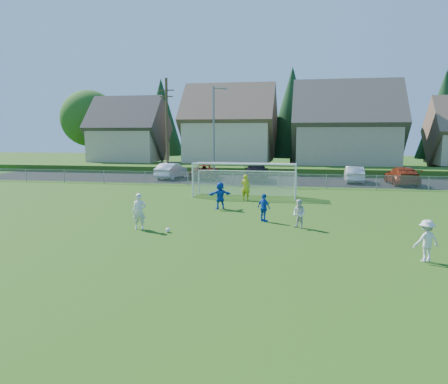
{
  "coord_description": "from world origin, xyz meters",
  "views": [
    {
      "loc": [
        4.49,
        -15.15,
        4.57
      ],
      "look_at": [
        0.0,
        8.0,
        1.4
      ],
      "focal_mm": 35.0,
      "sensor_mm": 36.0,
      "label": 1
    }
  ],
  "objects_px": {
    "player_blue_a": "(264,208)",
    "car_d": "(256,172)",
    "soccer_ball": "(168,230)",
    "car_c": "(205,172)",
    "player_white_a": "(139,212)",
    "car_g": "(402,176)",
    "player_blue_b": "(220,195)",
    "soccer_goal": "(245,174)",
    "player_white_b": "(299,214)",
    "car_f": "(354,174)",
    "car_b": "(171,171)",
    "goalkeeper": "(246,187)",
    "player_white_c": "(426,241)"
  },
  "relations": [
    {
      "from": "car_f",
      "to": "car_g",
      "type": "relative_size",
      "value": 0.83
    },
    {
      "from": "player_white_a",
      "to": "goalkeeper",
      "type": "bearing_deg",
      "value": 56.02
    },
    {
      "from": "player_blue_b",
      "to": "car_d",
      "type": "relative_size",
      "value": 0.29
    },
    {
      "from": "player_white_c",
      "to": "car_c",
      "type": "relative_size",
      "value": 0.29
    },
    {
      "from": "player_white_b",
      "to": "player_white_a",
      "type": "bearing_deg",
      "value": -126.71
    },
    {
      "from": "player_white_a",
      "to": "car_b",
      "type": "bearing_deg",
      "value": 90.26
    },
    {
      "from": "car_d",
      "to": "player_blue_a",
      "type": "bearing_deg",
      "value": 93.88
    },
    {
      "from": "player_white_a",
      "to": "player_blue_b",
      "type": "bearing_deg",
      "value": 53.49
    },
    {
      "from": "car_c",
      "to": "soccer_goal",
      "type": "relative_size",
      "value": 0.71
    },
    {
      "from": "player_blue_b",
      "to": "car_f",
      "type": "distance_m",
      "value": 19.1
    },
    {
      "from": "soccer_goal",
      "to": "car_c",
      "type": "bearing_deg",
      "value": 116.41
    },
    {
      "from": "soccer_ball",
      "to": "car_b",
      "type": "xyz_separation_m",
      "value": [
        -7.38,
        23.53,
        0.69
      ]
    },
    {
      "from": "player_white_a",
      "to": "player_white_b",
      "type": "bearing_deg",
      "value": -1.43
    },
    {
      "from": "soccer_ball",
      "to": "player_blue_b",
      "type": "bearing_deg",
      "value": 80.8
    },
    {
      "from": "car_b",
      "to": "player_blue_b",
      "type": "bearing_deg",
      "value": 122.32
    },
    {
      "from": "player_white_b",
      "to": "car_f",
      "type": "xyz_separation_m",
      "value": [
        4.6,
        21.29,
        0.04
      ]
    },
    {
      "from": "player_blue_a",
      "to": "car_d",
      "type": "xyz_separation_m",
      "value": [
        -2.77,
        19.84,
        0.08
      ]
    },
    {
      "from": "goalkeeper",
      "to": "car_b",
      "type": "relative_size",
      "value": 0.37
    },
    {
      "from": "soccer_ball",
      "to": "player_blue_b",
      "type": "height_order",
      "value": "player_blue_b"
    },
    {
      "from": "player_blue_b",
      "to": "soccer_goal",
      "type": "distance_m",
      "value": 5.55
    },
    {
      "from": "soccer_ball",
      "to": "goalkeeper",
      "type": "relative_size",
      "value": 0.12
    },
    {
      "from": "player_white_c",
      "to": "soccer_goal",
      "type": "distance_m",
      "value": 17.26
    },
    {
      "from": "player_blue_b",
      "to": "player_white_a",
      "type": "bearing_deg",
      "value": 35.97
    },
    {
      "from": "player_white_b",
      "to": "player_blue_a",
      "type": "distance_m",
      "value": 2.28
    },
    {
      "from": "player_white_b",
      "to": "car_g",
      "type": "relative_size",
      "value": 0.26
    },
    {
      "from": "player_white_a",
      "to": "car_d",
      "type": "relative_size",
      "value": 0.31
    },
    {
      "from": "player_white_a",
      "to": "goalkeeper",
      "type": "distance_m",
      "value": 10.74
    },
    {
      "from": "player_white_a",
      "to": "soccer_goal",
      "type": "height_order",
      "value": "soccer_goal"
    },
    {
      "from": "player_white_a",
      "to": "car_g",
      "type": "xyz_separation_m",
      "value": [
        16.19,
        21.99,
        -0.07
      ]
    },
    {
      "from": "player_white_a",
      "to": "player_white_b",
      "type": "relative_size",
      "value": 1.22
    },
    {
      "from": "player_white_a",
      "to": "car_c",
      "type": "xyz_separation_m",
      "value": [
        -2.39,
        23.47,
        -0.13
      ]
    },
    {
      "from": "player_blue_a",
      "to": "car_d",
      "type": "distance_m",
      "value": 20.03
    },
    {
      "from": "player_blue_b",
      "to": "car_g",
      "type": "distance_m",
      "value": 20.68
    },
    {
      "from": "car_b",
      "to": "soccer_goal",
      "type": "distance_m",
      "value": 14.63
    },
    {
      "from": "goalkeeper",
      "to": "car_c",
      "type": "bearing_deg",
      "value": -54.68
    },
    {
      "from": "car_c",
      "to": "car_g",
      "type": "xyz_separation_m",
      "value": [
        18.58,
        -1.48,
        0.07
      ]
    },
    {
      "from": "player_blue_b",
      "to": "player_white_b",
      "type": "bearing_deg",
      "value": 104.56
    },
    {
      "from": "car_c",
      "to": "car_g",
      "type": "height_order",
      "value": "car_g"
    },
    {
      "from": "soccer_ball",
      "to": "car_c",
      "type": "relative_size",
      "value": 0.04
    },
    {
      "from": "soccer_ball",
      "to": "player_white_a",
      "type": "xyz_separation_m",
      "value": [
        -1.56,
        0.4,
        0.76
      ]
    },
    {
      "from": "player_white_a",
      "to": "player_white_c",
      "type": "relative_size",
      "value": 1.14
    },
    {
      "from": "player_white_a",
      "to": "player_white_c",
      "type": "distance_m",
      "value": 12.5
    },
    {
      "from": "player_white_b",
      "to": "car_g",
      "type": "height_order",
      "value": "car_g"
    },
    {
      "from": "player_blue_b",
      "to": "soccer_goal",
      "type": "xyz_separation_m",
      "value": [
        0.75,
        5.44,
        0.8
      ]
    },
    {
      "from": "player_white_c",
      "to": "player_blue_a",
      "type": "bearing_deg",
      "value": -65.86
    },
    {
      "from": "soccer_goal",
      "to": "goalkeeper",
      "type": "bearing_deg",
      "value": -80.56
    },
    {
      "from": "car_g",
      "to": "soccer_goal",
      "type": "distance_m",
      "value": 16.37
    },
    {
      "from": "goalkeeper",
      "to": "car_b",
      "type": "distance_m",
      "value": 16.14
    },
    {
      "from": "player_blue_a",
      "to": "player_white_b",
      "type": "bearing_deg",
      "value": -176.82
    },
    {
      "from": "soccer_ball",
      "to": "car_d",
      "type": "distance_m",
      "value": 23.28
    }
  ]
}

